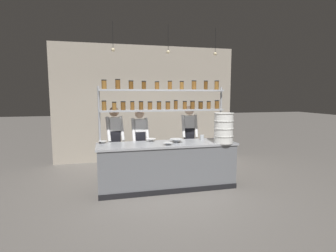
{
  "coord_description": "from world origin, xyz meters",
  "views": [
    {
      "loc": [
        -1.21,
        -5.01,
        1.88
      ],
      "look_at": [
        0.07,
        0.2,
        1.24
      ],
      "focal_mm": 28.0,
      "sensor_mm": 36.0,
      "label": 1
    }
  ],
  "objects_px": {
    "prep_bowl_near_left": "(151,140)",
    "prep_bowl_center_front": "(168,144)",
    "chef_center": "(140,140)",
    "prep_bowl_center_back": "(103,142)",
    "serving_cup_front": "(202,137)",
    "prep_bowl_near_right": "(176,141)",
    "chef_left": "(115,139)",
    "spice_shelf_unit": "(163,102)",
    "chef_right": "(189,136)",
    "container_stack": "(224,128)"
  },
  "relations": [
    {
      "from": "spice_shelf_unit",
      "to": "chef_left",
      "type": "xyz_separation_m",
      "value": [
        -1.0,
        0.28,
        -0.8
      ]
    },
    {
      "from": "spice_shelf_unit",
      "to": "container_stack",
      "type": "bearing_deg",
      "value": -27.73
    },
    {
      "from": "container_stack",
      "to": "prep_bowl_near_left",
      "type": "distance_m",
      "value": 1.5
    },
    {
      "from": "prep_bowl_center_front",
      "to": "prep_bowl_center_back",
      "type": "distance_m",
      "value": 1.31
    },
    {
      "from": "chef_right",
      "to": "prep_bowl_near_left",
      "type": "xyz_separation_m",
      "value": [
        -0.96,
        -0.39,
        0.01
      ]
    },
    {
      "from": "chef_left",
      "to": "prep_bowl_near_right",
      "type": "relative_size",
      "value": 6.08
    },
    {
      "from": "spice_shelf_unit",
      "to": "chef_right",
      "type": "bearing_deg",
      "value": 25.67
    },
    {
      "from": "prep_bowl_near_right",
      "to": "serving_cup_front",
      "type": "bearing_deg",
      "value": 15.05
    },
    {
      "from": "chef_center",
      "to": "prep_bowl_near_left",
      "type": "relative_size",
      "value": 7.56
    },
    {
      "from": "container_stack",
      "to": "serving_cup_front",
      "type": "distance_m",
      "value": 0.58
    },
    {
      "from": "prep_bowl_near_left",
      "to": "prep_bowl_center_front",
      "type": "height_order",
      "value": "prep_bowl_near_left"
    },
    {
      "from": "container_stack",
      "to": "prep_bowl_center_front",
      "type": "bearing_deg",
      "value": 177.82
    },
    {
      "from": "chef_left",
      "to": "prep_bowl_center_front",
      "type": "distance_m",
      "value": 1.26
    },
    {
      "from": "prep_bowl_center_back",
      "to": "chef_left",
      "type": "bearing_deg",
      "value": 52.78
    },
    {
      "from": "chef_center",
      "to": "prep_bowl_near_right",
      "type": "relative_size",
      "value": 5.9
    },
    {
      "from": "chef_right",
      "to": "serving_cup_front",
      "type": "distance_m",
      "value": 0.49
    },
    {
      "from": "chef_center",
      "to": "prep_bowl_center_back",
      "type": "xyz_separation_m",
      "value": [
        -0.78,
        -0.31,
        0.04
      ]
    },
    {
      "from": "spice_shelf_unit",
      "to": "prep_bowl_near_right",
      "type": "bearing_deg",
      "value": -58.19
    },
    {
      "from": "prep_bowl_near_left",
      "to": "prep_bowl_center_front",
      "type": "xyz_separation_m",
      "value": [
        0.25,
        -0.47,
        -0.0
      ]
    },
    {
      "from": "prep_bowl_near_right",
      "to": "serving_cup_front",
      "type": "height_order",
      "value": "serving_cup_front"
    },
    {
      "from": "chef_left",
      "to": "prep_bowl_center_front",
      "type": "xyz_separation_m",
      "value": [
        0.97,
        -0.81,
        0.01
      ]
    },
    {
      "from": "spice_shelf_unit",
      "to": "chef_right",
      "type": "xyz_separation_m",
      "value": [
        0.68,
        0.33,
        -0.8
      ]
    },
    {
      "from": "prep_bowl_center_back",
      "to": "prep_bowl_near_right",
      "type": "relative_size",
      "value": 0.63
    },
    {
      "from": "prep_bowl_near_left",
      "to": "serving_cup_front",
      "type": "relative_size",
      "value": 1.95
    },
    {
      "from": "prep_bowl_center_back",
      "to": "serving_cup_front",
      "type": "height_order",
      "value": "serving_cup_front"
    },
    {
      "from": "chef_center",
      "to": "container_stack",
      "type": "height_order",
      "value": "chef_center"
    },
    {
      "from": "spice_shelf_unit",
      "to": "chef_right",
      "type": "height_order",
      "value": "spice_shelf_unit"
    },
    {
      "from": "prep_bowl_near_right",
      "to": "chef_left",
      "type": "bearing_deg",
      "value": 153.83
    },
    {
      "from": "chef_center",
      "to": "prep_bowl_near_right",
      "type": "height_order",
      "value": "chef_center"
    },
    {
      "from": "chef_right",
      "to": "prep_bowl_near_right",
      "type": "xyz_separation_m",
      "value": [
        -0.49,
        -0.64,
        0.02
      ]
    },
    {
      "from": "prep_bowl_near_left",
      "to": "prep_bowl_center_back",
      "type": "relative_size",
      "value": 1.24
    },
    {
      "from": "chef_right",
      "to": "prep_bowl_center_front",
      "type": "relative_size",
      "value": 8.98
    },
    {
      "from": "chef_left",
      "to": "prep_bowl_near_right",
      "type": "bearing_deg",
      "value": -37.5
    },
    {
      "from": "chef_left",
      "to": "chef_center",
      "type": "height_order",
      "value": "chef_left"
    },
    {
      "from": "prep_bowl_near_right",
      "to": "serving_cup_front",
      "type": "xyz_separation_m",
      "value": [
        0.62,
        0.17,
        0.02
      ]
    },
    {
      "from": "chef_center",
      "to": "serving_cup_front",
      "type": "distance_m",
      "value": 1.34
    },
    {
      "from": "prep_bowl_near_left",
      "to": "prep_bowl_center_front",
      "type": "relative_size",
      "value": 1.15
    },
    {
      "from": "spice_shelf_unit",
      "to": "chef_right",
      "type": "relative_size",
      "value": 1.62
    },
    {
      "from": "chef_right",
      "to": "prep_bowl_near_left",
      "type": "bearing_deg",
      "value": -149.68
    },
    {
      "from": "prep_bowl_center_front",
      "to": "prep_bowl_center_back",
      "type": "bearing_deg",
      "value": 158.44
    },
    {
      "from": "prep_bowl_center_back",
      "to": "prep_bowl_near_right",
      "type": "height_order",
      "value": "prep_bowl_near_right"
    },
    {
      "from": "prep_bowl_center_front",
      "to": "prep_bowl_near_right",
      "type": "xyz_separation_m",
      "value": [
        0.23,
        0.22,
        0.01
      ]
    },
    {
      "from": "prep_bowl_near_right",
      "to": "prep_bowl_center_front",
      "type": "bearing_deg",
      "value": -135.2
    },
    {
      "from": "serving_cup_front",
      "to": "prep_bowl_center_front",
      "type": "bearing_deg",
      "value": -155.2
    },
    {
      "from": "chef_center",
      "to": "prep_bowl_near_left",
      "type": "distance_m",
      "value": 0.37
    },
    {
      "from": "prep_bowl_near_left",
      "to": "serving_cup_front",
      "type": "xyz_separation_m",
      "value": [
        1.1,
        -0.08,
        0.03
      ]
    },
    {
      "from": "prep_bowl_near_left",
      "to": "prep_bowl_near_right",
      "type": "xyz_separation_m",
      "value": [
        0.47,
        -0.24,
        0.01
      ]
    },
    {
      "from": "prep_bowl_near_right",
      "to": "chef_right",
      "type": "bearing_deg",
      "value": 52.59
    },
    {
      "from": "chef_center",
      "to": "chef_right",
      "type": "height_order",
      "value": "chef_right"
    },
    {
      "from": "chef_center",
      "to": "prep_bowl_center_front",
      "type": "height_order",
      "value": "chef_center"
    }
  ]
}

